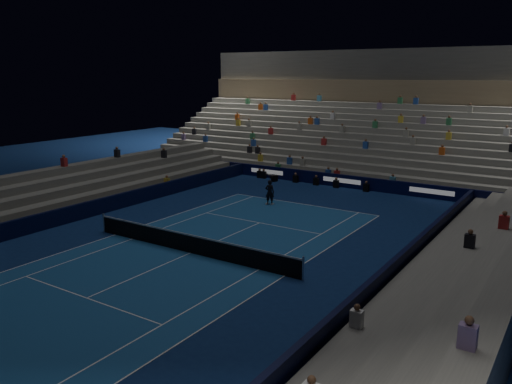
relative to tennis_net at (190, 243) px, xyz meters
The scene contains 11 objects.
ground 0.50m from the tennis_net, ahead, with size 90.00×90.00×0.00m, color #0D2151.
court_surface 0.50m from the tennis_net, ahead, with size 10.97×23.77×0.01m, color navy.
sponsor_barrier_far 18.50m from the tennis_net, 90.00° to the left, with size 44.00×0.25×1.00m, color black.
sponsor_barrier_east 9.70m from the tennis_net, ahead, with size 0.25×37.00×1.00m, color black.
sponsor_barrier_west 9.70m from the tennis_net, behind, with size 0.25×37.00×1.00m, color black.
grandstand_main 28.05m from the tennis_net, 90.00° to the left, with size 44.00×15.20×11.20m.
grandstand_east 13.17m from the tennis_net, ahead, with size 5.00×37.00×2.50m.
grandstand_west 13.17m from the tennis_net, behind, with size 5.00×37.00×2.50m.
tennis_net is the anchor object (origin of this frame).
tennis_player 10.70m from the tennis_net, 99.97° to the left, with size 0.63×0.42×1.73m, color black.
broadcast_camera 18.29m from the tennis_net, 108.04° to the left, with size 0.44×0.86×0.52m.
Camera 1 is at (16.23, -18.68, 8.82)m, focal length 36.09 mm.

